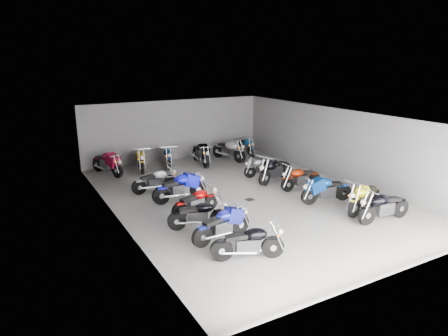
{
  "coord_description": "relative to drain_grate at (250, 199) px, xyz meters",
  "views": [
    {
      "loc": [
        -8.02,
        -12.86,
        5.35
      ],
      "look_at": [
        -0.37,
        0.89,
        1.0
      ],
      "focal_mm": 32.0,
      "sensor_mm": 36.0,
      "label": 1
    }
  ],
  "objects": [
    {
      "name": "motorcycle_back_f",
      "position": [
        3.82,
        6.31,
        0.53
      ],
      "size": [
        0.64,
        2.22,
        0.98
      ],
      "rotation": [
        0.0,
        0.0,
        2.93
      ],
      "color": "black",
      "rests_on": "ground"
    },
    {
      "name": "motorcycle_left_e",
      "position": [
        -2.39,
        1.23,
        0.53
      ],
      "size": [
        2.24,
        0.45,
        0.98
      ],
      "rotation": [
        0.0,
        0.0,
        -1.54
      ],
      "color": "black",
      "rests_on": "ground"
    },
    {
      "name": "motorcycle_right_a",
      "position": [
        2.81,
        -3.97,
        0.52
      ],
      "size": [
        2.19,
        0.47,
        0.96
      ],
      "rotation": [
        0.0,
        0.0,
        1.5
      ],
      "color": "black",
      "rests_on": "ground"
    },
    {
      "name": "ground",
      "position": [
        0.0,
        0.5,
        -0.01
      ],
      "size": [
        14.0,
        14.0,
        0.0
      ],
      "primitive_type": "plane",
      "color": "gray",
      "rests_on": "ground"
    },
    {
      "name": "motorcycle_back_a",
      "position": [
        -3.99,
        6.18,
        0.56
      ],
      "size": [
        0.92,
        2.29,
        1.04
      ],
      "rotation": [
        0.0,
        0.0,
        3.47
      ],
      "color": "black",
      "rests_on": "ground"
    },
    {
      "name": "wall_left",
      "position": [
        -5.0,
        0.5,
        1.59
      ],
      "size": [
        0.1,
        14.0,
        3.2
      ],
      "primitive_type": "cube",
      "color": "slate",
      "rests_on": "ground"
    },
    {
      "name": "motorcycle_left_f",
      "position": [
        -2.85,
        2.73,
        0.47
      ],
      "size": [
        1.99,
        0.4,
        0.88
      ],
      "rotation": [
        0.0,
        0.0,
        -1.54
      ],
      "color": "black",
      "rests_on": "ground"
    },
    {
      "name": "motorcycle_left_d",
      "position": [
        -2.46,
        -0.35,
        0.46
      ],
      "size": [
        1.94,
        0.55,
        0.86
      ],
      "rotation": [
        0.0,
        0.0,
        -1.37
      ],
      "color": "black",
      "rests_on": "ground"
    },
    {
      "name": "motorcycle_back_b",
      "position": [
        -2.38,
        6.21,
        0.54
      ],
      "size": [
        0.66,
        2.25,
        1.0
      ],
      "rotation": [
        0.0,
        0.0,
        2.93
      ],
      "color": "black",
      "rests_on": "ground"
    },
    {
      "name": "motorcycle_right_c",
      "position": [
        2.37,
        -1.67,
        0.51
      ],
      "size": [
        2.14,
        0.56,
        0.94
      ],
      "rotation": [
        0.0,
        0.0,
        1.4
      ],
      "color": "black",
      "rests_on": "ground"
    },
    {
      "name": "motorcycle_left_c",
      "position": [
        -2.9,
        -1.49,
        0.47
      ],
      "size": [
        1.93,
        0.76,
        0.88
      ],
      "rotation": [
        0.0,
        0.0,
        -1.89
      ],
      "color": "black",
      "rests_on": "ground"
    },
    {
      "name": "motorcycle_left_a",
      "position": [
        -2.61,
        -4.01,
        0.49
      ],
      "size": [
        1.96,
        0.88,
        0.9
      ],
      "rotation": [
        0.0,
        0.0,
        -1.94
      ],
      "color": "black",
      "rests_on": "ground"
    },
    {
      "name": "drain_grate",
      "position": [
        0.0,
        0.0,
        0.0
      ],
      "size": [
        0.32,
        0.32,
        0.01
      ],
      "primitive_type": "cube",
      "color": "black",
      "rests_on": "ground"
    },
    {
      "name": "motorcycle_right_d",
      "position": [
        2.58,
        0.08,
        0.48
      ],
      "size": [
        2.04,
        0.4,
        0.9
      ],
      "rotation": [
        0.0,
        0.0,
        1.59
      ],
      "color": "black",
      "rests_on": "ground"
    },
    {
      "name": "motorcycle_back_d",
      "position": [
        0.73,
        5.81,
        0.57
      ],
      "size": [
        0.56,
        2.38,
        1.05
      ],
      "rotation": [
        0.0,
        0.0,
        3.01
      ],
      "color": "black",
      "rests_on": "ground"
    },
    {
      "name": "motorcycle_back_c",
      "position": [
        -0.97,
        6.19,
        0.52
      ],
      "size": [
        0.76,
        2.13,
        0.96
      ],
      "rotation": [
        0.0,
        0.0,
        2.85
      ],
      "color": "black",
      "rests_on": "ground"
    },
    {
      "name": "wall_right",
      "position": [
        5.0,
        0.5,
        1.59
      ],
      "size": [
        0.1,
        14.0,
        3.2
      ],
      "primitive_type": "cube",
      "color": "slate",
      "rests_on": "ground"
    },
    {
      "name": "motorcycle_left_b",
      "position": [
        -2.66,
        -2.62,
        0.5
      ],
      "size": [
        2.09,
        0.52,
        0.92
      ],
      "rotation": [
        0.0,
        0.0,
        -1.42
      ],
      "color": "black",
      "rests_on": "ground"
    },
    {
      "name": "motorcycle_right_b",
      "position": [
        2.92,
        -3.03,
        0.55
      ],
      "size": [
        2.24,
        0.85,
        1.01
      ],
      "rotation": [
        0.0,
        0.0,
        1.88
      ],
      "color": "black",
      "rests_on": "ground"
    },
    {
      "name": "ceiling",
      "position": [
        0.0,
        0.5,
        3.21
      ],
      "size": [
        10.0,
        14.0,
        0.04
      ],
      "primitive_type": "cube",
      "color": "black",
      "rests_on": "wall_back"
    },
    {
      "name": "motorcycle_right_f",
      "position": [
        2.23,
        2.4,
        0.44
      ],
      "size": [
        1.86,
        0.46,
        0.82
      ],
      "rotation": [
        0.0,
        0.0,
        1.42
      ],
      "color": "black",
      "rests_on": "ground"
    },
    {
      "name": "motorcycle_right_e",
      "position": [
        2.25,
        1.44,
        0.55
      ],
      "size": [
        2.24,
        0.92,
        1.02
      ],
      "rotation": [
        0.0,
        0.0,
        1.91
      ],
      "color": "black",
      "rests_on": "ground"
    },
    {
      "name": "wall_back",
      "position": [
        0.0,
        7.5,
        1.59
      ],
      "size": [
        10.0,
        0.1,
        3.2
      ],
      "primitive_type": "cube",
      "color": "slate",
      "rests_on": "ground"
    },
    {
      "name": "motorcycle_back_e",
      "position": [
        2.42,
        5.84,
        0.57
      ],
      "size": [
        0.76,
        2.36,
        1.05
      ],
      "rotation": [
        0.0,
        0.0,
        3.39
      ],
      "color": "black",
      "rests_on": "ground"
    }
  ]
}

